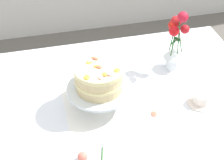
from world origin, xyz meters
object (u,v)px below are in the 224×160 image
at_px(layer_cake, 99,77).
at_px(teacup, 201,99).
at_px(cake_stand, 99,90).
at_px(fallen_rose, 83,157).
at_px(dining_table, 121,116).
at_px(flower_vase, 175,44).

relative_size(layer_cake, teacup, 1.74).
height_order(cake_stand, layer_cake, layer_cake).
height_order(cake_stand, fallen_rose, cake_stand).
bearing_deg(dining_table, cake_stand, 176.14).
relative_size(flower_vase, teacup, 2.67).
bearing_deg(flower_vase, dining_table, -149.29).
bearing_deg(layer_cake, dining_table, -3.80).
xyz_separation_m(layer_cake, fallen_rose, (-0.13, -0.29, -0.14)).
height_order(cake_stand, teacup, cake_stand).
bearing_deg(flower_vase, teacup, -83.82).
distance_m(cake_stand, fallen_rose, 0.33).
xyz_separation_m(teacup, fallen_rose, (-0.58, -0.19, -0.00)).
bearing_deg(cake_stand, fallen_rose, -113.32).
bearing_deg(teacup, layer_cake, 167.31).
bearing_deg(cake_stand, flower_vase, 23.53).
bearing_deg(fallen_rose, dining_table, 51.61).
xyz_separation_m(flower_vase, teacup, (0.03, -0.28, -0.12)).
bearing_deg(dining_table, layer_cake, 176.20).
xyz_separation_m(cake_stand, fallen_rose, (-0.13, -0.29, -0.06)).
relative_size(cake_stand, layer_cake, 1.34).
bearing_deg(fallen_rose, teacup, 18.39).
distance_m(flower_vase, fallen_rose, 0.73).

